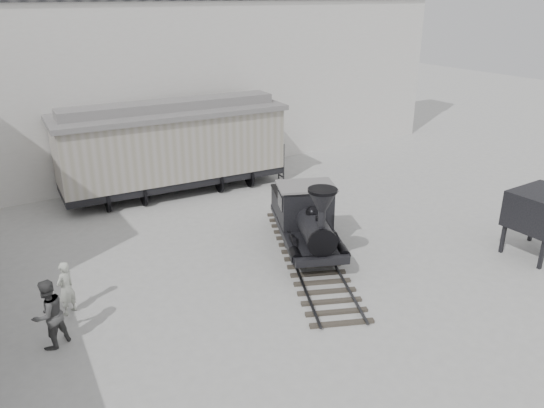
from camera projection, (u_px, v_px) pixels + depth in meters
ground at (337, 320)px, 14.49m from camera, size 90.00×90.00×0.00m
north_wall at (138, 58)px, 24.25m from camera, size 34.00×2.51×11.00m
locomotive at (307, 222)px, 18.04m from camera, size 4.85×8.24×2.90m
boxcar at (172, 145)px, 23.18m from camera, size 10.15×3.77×4.08m
visitor_a at (66, 288)px, 14.54m from camera, size 0.69×0.64×1.58m
visitor_b at (49, 314)px, 13.12m from camera, size 1.12×1.04×1.85m
coal_hopper at (542, 214)px, 17.64m from camera, size 2.11×1.75×2.26m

